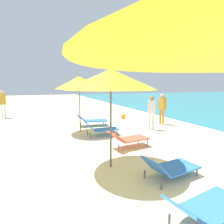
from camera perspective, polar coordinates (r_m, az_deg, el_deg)
lounger_nearest_shoreside at (r=3.54m, az=26.93°, el=-24.23°), size 1.54×0.82×0.53m
umbrella_second at (r=4.62m, az=-0.41°, el=9.84°), size 2.24×2.24×2.55m
lounger_second_shoreside at (r=6.41m, az=4.88°, el=-7.90°), size 1.45×0.79×0.61m
lounger_second_inland at (r=4.64m, az=17.18°, el=-15.66°), size 1.41×0.81×0.56m
umbrella_farthest at (r=8.35m, az=-9.95°, el=8.77°), size 2.05×2.05×2.53m
lounger_farthest_shoreside at (r=9.73m, az=-6.19°, el=-2.38°), size 1.58×0.86×0.60m
lounger_farthest_inland at (r=7.86m, az=-3.31°, el=-5.07°), size 1.39×0.57×0.59m
person_walking_near at (r=10.32m, az=14.93°, el=1.81°), size 0.33×0.41×1.64m
person_walking_mid at (r=8.95m, az=11.90°, el=0.80°), size 0.42×0.40×1.60m
person_walking_far at (r=13.72m, az=-30.21°, el=2.87°), size 0.39×0.28×1.76m
beach_ball at (r=11.74m, az=3.42°, el=-1.28°), size 0.32×0.32×0.32m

